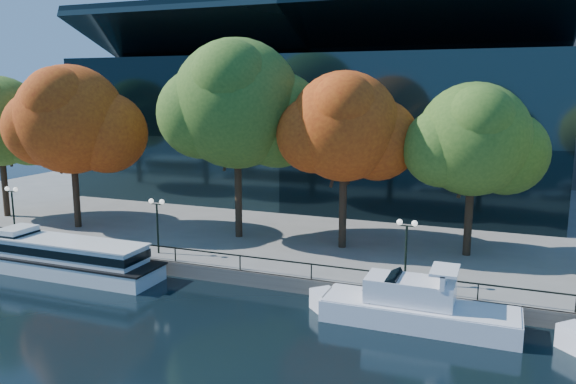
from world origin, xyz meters
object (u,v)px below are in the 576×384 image
at_px(lamp_1, 157,213).
at_px(tree_4, 475,142).
at_px(tour_boat, 61,256).
at_px(lamp_0, 12,200).
at_px(tree_0, 0,123).
at_px(lamp_2, 407,237).
at_px(tree_1, 72,122).
at_px(cruiser_near, 410,306).
at_px(tree_3, 346,129).
at_px(tree_2, 239,107).

bearing_deg(lamp_1, tree_4, 19.76).
distance_m(tour_boat, lamp_0, 9.65).
bearing_deg(tree_4, tree_0, -176.52).
height_order(lamp_0, lamp_2, same).
height_order(tree_1, lamp_2, tree_1).
distance_m(tree_4, lamp_0, 36.19).
bearing_deg(cruiser_near, tree_3, 123.32).
bearing_deg(tree_3, lamp_1, -152.71).
distance_m(cruiser_near, tree_0, 40.87).
xyz_separation_m(tree_2, lamp_1, (-3.63, -6.25, -7.46)).
bearing_deg(cruiser_near, lamp_2, 104.26).
bearing_deg(cruiser_near, tree_4, 78.28).
bearing_deg(lamp_2, lamp_0, 180.00).
bearing_deg(tree_2, lamp_1, -120.11).
bearing_deg(tree_3, tree_2, -179.56).
height_order(tree_3, lamp_1, tree_3).
bearing_deg(tree_0, lamp_0, -38.93).
bearing_deg(tour_boat, tree_1, 124.31).
xyz_separation_m(lamp_0, lamp_1, (13.82, 0.00, 0.00)).
distance_m(tree_3, lamp_2, 10.36).
distance_m(tree_0, lamp_2, 38.79).
relative_size(tree_1, lamp_0, 3.43).
bearing_deg(tree_3, tree_4, 8.22).
distance_m(tree_3, tree_4, 9.05).
bearing_deg(tree_0, cruiser_near, -12.71).
relative_size(tree_4, lamp_1, 3.06).
relative_size(lamp_0, lamp_2, 1.00).
bearing_deg(lamp_2, lamp_1, 180.00).
relative_size(tour_boat, lamp_1, 3.92).
relative_size(tree_3, lamp_0, 3.26).
bearing_deg(lamp_2, tree_2, 156.33).
bearing_deg(tree_2, tree_1, -171.76).
distance_m(tour_boat, lamp_1, 7.19).
xyz_separation_m(cruiser_near, lamp_2, (-0.94, 3.70, 2.92)).
distance_m(lamp_1, lamp_2, 17.89).
bearing_deg(tree_4, cruiser_near, -101.72).
height_order(tree_0, tree_4, tree_0).
height_order(tour_boat, lamp_1, lamp_1).
distance_m(tree_1, lamp_2, 29.72).
xyz_separation_m(tree_4, lamp_0, (-35.00, -7.61, -5.20)).
relative_size(tree_0, lamp_1, 3.23).
bearing_deg(cruiser_near, tree_2, 146.80).
bearing_deg(tree_3, tour_boat, -149.99).
bearing_deg(lamp_0, tree_3, 13.62).
bearing_deg(tree_3, tree_0, -177.83).
bearing_deg(tree_0, tree_4, 3.48).
distance_m(tree_2, tree_3, 8.75).
bearing_deg(tree_1, tree_3, 5.35).
height_order(tree_1, tree_2, tree_2).
height_order(tree_3, lamp_2, tree_3).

